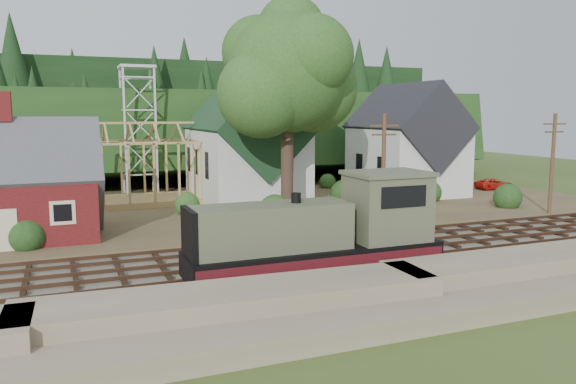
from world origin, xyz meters
name	(u,v)px	position (x,y,z in m)	size (l,w,h in m)	color
ground	(321,261)	(0.00, 0.00, 0.00)	(140.00, 140.00, 0.00)	#384C1E
embankment	(410,311)	(0.00, -8.50, 0.00)	(64.00, 5.00, 1.60)	#7F7259
railroad_bed	(321,259)	(0.00, 0.00, 0.08)	(64.00, 11.00, 0.16)	#726B5B
village_flat	(230,207)	(0.00, 18.00, 0.15)	(64.00, 26.00, 0.30)	brown
hillside	(176,179)	(0.00, 42.00, 0.00)	(70.00, 28.00, 8.00)	#1E3F19
ridge	(156,167)	(0.00, 58.00, 0.00)	(80.00, 20.00, 12.00)	black
depot	(9,192)	(-16.00, 11.00, 3.21)	(10.80, 7.41, 9.00)	#541313
church	(246,146)	(2.00, 19.68, 5.18)	(8.40, 15.17, 13.00)	silver
farmhouse	(406,146)	(18.00, 19.00, 4.87)	(8.40, 10.80, 10.60)	silver
timber_frame	(149,169)	(-6.00, 22.00, 3.27)	(8.20, 6.20, 6.99)	tan
lattice_tower	(137,92)	(-6.00, 28.00, 10.03)	(3.20, 3.20, 12.12)	silver
big_tree	(289,81)	(2.17, 10.08, 10.22)	(10.90, 8.40, 14.70)	#38281E
telegraph_pole_near	(383,170)	(7.00, 5.20, 4.25)	(2.20, 0.28, 8.00)	#4C331E
telegraph_pole_far	(552,163)	(22.00, 5.20, 4.25)	(2.20, 0.28, 8.00)	#4C331E
locomotive	(325,234)	(-1.24, -3.00, 2.19)	(12.46, 3.11, 4.97)	black
car_blue	(206,224)	(-4.41, 8.23, 0.87)	(1.34, 3.32, 1.13)	#5FA8CD
car_red	(494,184)	(27.98, 17.87, 0.85)	(1.83, 3.97, 1.10)	red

